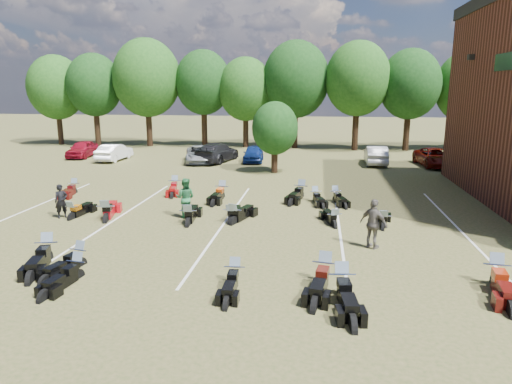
% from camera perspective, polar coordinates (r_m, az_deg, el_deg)
% --- Properties ---
extents(ground, '(160.00, 160.00, 0.00)m').
position_cam_1_polar(ground, '(17.06, 3.99, -7.10)').
color(ground, brown).
rests_on(ground, ground).
extents(car_0, '(2.08, 4.27, 1.40)m').
position_cam_1_polar(car_0, '(41.89, -20.90, 5.04)').
color(car_0, maroon).
rests_on(car_0, ground).
extents(car_1, '(1.59, 4.18, 1.36)m').
position_cam_1_polar(car_1, '(39.14, -17.30, 4.77)').
color(car_1, white).
rests_on(car_1, ground).
extents(car_2, '(3.31, 5.11, 1.31)m').
position_cam_1_polar(car_2, '(36.69, -7.04, 4.71)').
color(car_2, gray).
rests_on(car_2, ground).
extents(car_3, '(3.16, 5.55, 1.52)m').
position_cam_1_polar(car_3, '(36.93, -4.93, 4.97)').
color(car_3, black).
rests_on(car_3, ground).
extents(car_4, '(1.83, 3.92, 1.30)m').
position_cam_1_polar(car_4, '(36.74, -0.33, 4.81)').
color(car_4, navy).
rests_on(car_4, ground).
extents(car_5, '(1.64, 4.44, 1.45)m').
position_cam_1_polar(car_5, '(36.71, 14.75, 4.50)').
color(car_5, '#B0B1AC').
rests_on(car_5, ground).
extents(car_6, '(2.70, 5.05, 1.35)m').
position_cam_1_polar(car_6, '(37.14, 21.51, 4.04)').
color(car_6, '#550A04').
rests_on(car_6, ground).
extents(car_7, '(2.49, 4.72, 1.30)m').
position_cam_1_polar(car_7, '(38.13, 24.67, 3.93)').
color(car_7, '#35353A').
rests_on(car_7, ground).
extents(person_black, '(0.68, 0.65, 1.56)m').
position_cam_1_polar(person_black, '(22.58, -23.17, -1.07)').
color(person_black, black).
rests_on(person_black, ground).
extents(person_green, '(0.91, 0.72, 1.84)m').
position_cam_1_polar(person_green, '(21.02, -8.81, -0.74)').
color(person_green, '#286C3C').
rests_on(person_green, ground).
extents(person_grey, '(1.16, 1.02, 1.87)m').
position_cam_1_polar(person_grey, '(17.35, 14.49, -3.89)').
color(person_grey, '#5C554F').
rests_on(person_grey, ground).
extents(motorcycle_0, '(1.42, 2.59, 1.38)m').
position_cam_1_polar(motorcycle_0, '(17.43, -24.54, -7.85)').
color(motorcycle_0, black).
rests_on(motorcycle_0, ground).
extents(motorcycle_1, '(1.07, 2.23, 1.19)m').
position_cam_1_polar(motorcycle_1, '(16.53, -21.17, -8.65)').
color(motorcycle_1, black).
rests_on(motorcycle_1, ground).
extents(motorcycle_2, '(0.90, 2.16, 1.17)m').
position_cam_1_polar(motorcycle_2, '(15.55, -21.41, -10.04)').
color(motorcycle_2, black).
rests_on(motorcycle_2, ground).
extents(motorcycle_3, '(0.72, 2.09, 1.15)m').
position_cam_1_polar(motorcycle_3, '(14.15, -2.68, -11.44)').
color(motorcycle_3, black).
rests_on(motorcycle_3, ground).
extents(motorcycle_4, '(1.06, 2.56, 1.39)m').
position_cam_1_polar(motorcycle_4, '(13.61, 10.60, -12.68)').
color(motorcycle_4, black).
rests_on(motorcycle_4, ground).
extents(motorcycle_5, '(1.15, 2.54, 1.36)m').
position_cam_1_polar(motorcycle_5, '(14.35, 8.50, -11.20)').
color(motorcycle_5, black).
rests_on(motorcycle_5, ground).
extents(motorcycle_6, '(1.13, 2.61, 1.41)m').
position_cam_1_polar(motorcycle_6, '(15.74, 27.67, -10.39)').
color(motorcycle_6, '#490D0A').
rests_on(motorcycle_6, ground).
extents(motorcycle_7, '(1.38, 2.64, 1.41)m').
position_cam_1_polar(motorcycle_7, '(21.49, -18.19, -3.49)').
color(motorcycle_7, '#A00B14').
rests_on(motorcycle_7, ground).
extents(motorcycle_8, '(0.88, 2.19, 1.19)m').
position_cam_1_polar(motorcycle_8, '(22.37, -21.97, -3.16)').
color(motorcycle_8, black).
rests_on(motorcycle_8, ground).
extents(motorcycle_9, '(0.78, 2.18, 1.20)m').
position_cam_1_polar(motorcycle_9, '(20.21, -3.23, -3.88)').
color(motorcycle_9, black).
rests_on(motorcycle_9, ground).
extents(motorcycle_10, '(0.99, 2.47, 1.34)m').
position_cam_1_polar(motorcycle_10, '(20.03, -8.46, -4.16)').
color(motorcycle_10, black).
rests_on(motorcycle_10, ground).
extents(motorcycle_11, '(1.44, 2.46, 1.31)m').
position_cam_1_polar(motorcycle_11, '(20.07, -2.75, -3.99)').
color(motorcycle_11, black).
rests_on(motorcycle_11, ground).
extents(motorcycle_12, '(0.97, 2.20, 1.19)m').
position_cam_1_polar(motorcycle_12, '(20.04, 15.58, -4.49)').
color(motorcycle_12, black).
rests_on(motorcycle_12, ground).
extents(motorcycle_13, '(1.14, 2.16, 1.15)m').
position_cam_1_polar(motorcycle_13, '(19.88, 9.73, -4.33)').
color(motorcycle_13, black).
rests_on(motorcycle_13, ground).
extents(motorcycle_14, '(0.98, 2.22, 1.20)m').
position_cam_1_polar(motorcycle_14, '(27.70, -21.74, -0.17)').
color(motorcycle_14, '#410909').
rests_on(motorcycle_14, ground).
extents(motorcycle_15, '(1.18, 2.38, 1.27)m').
position_cam_1_polar(motorcycle_15, '(26.68, -10.08, 0.09)').
color(motorcycle_15, maroon).
rests_on(motorcycle_15, ground).
extents(motorcycle_17, '(0.89, 2.42, 1.33)m').
position_cam_1_polar(motorcycle_17, '(24.73, -4.27, -0.76)').
color(motorcycle_17, black).
rests_on(motorcycle_17, ground).
extents(motorcycle_18, '(1.36, 2.58, 1.37)m').
position_cam_1_polar(motorcycle_18, '(24.84, 5.63, -0.72)').
color(motorcycle_18, black).
rests_on(motorcycle_18, ground).
extents(motorcycle_19, '(1.14, 2.11, 1.12)m').
position_cam_1_polar(motorcycle_19, '(24.11, 7.40, -1.19)').
color(motorcycle_19, black).
rests_on(motorcycle_19, ground).
extents(motorcycle_20, '(1.20, 2.14, 1.14)m').
position_cam_1_polar(motorcycle_20, '(24.31, 9.88, -1.16)').
color(motorcycle_20, black).
rests_on(motorcycle_20, ground).
extents(tree_line, '(56.00, 6.00, 9.79)m').
position_cam_1_polar(tree_line, '(45.05, 5.39, 13.47)').
color(tree_line, black).
rests_on(tree_line, ground).
extents(young_tree_midfield, '(3.20, 3.20, 4.70)m').
position_cam_1_polar(young_tree_midfield, '(31.77, 2.36, 7.96)').
color(young_tree_midfield, black).
rests_on(young_tree_midfield, ground).
extents(parking_lines, '(20.10, 14.00, 0.01)m').
position_cam_1_polar(parking_lines, '(20.28, -3.93, -3.81)').
color(parking_lines, silver).
rests_on(parking_lines, ground).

